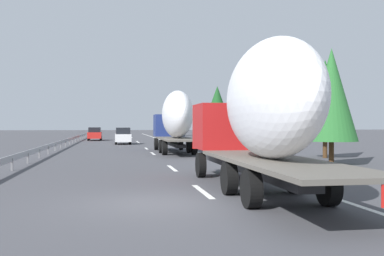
{
  "coord_description": "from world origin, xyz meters",
  "views": [
    {
      "loc": [
        -13.03,
        1.09,
        2.24
      ],
      "look_at": [
        16.97,
        -3.96,
        2.0
      ],
      "focal_mm": 43.02,
      "sensor_mm": 36.0,
      "label": 1
    }
  ],
  "objects_px": {
    "truck_lead": "(175,119)",
    "road_sign": "(184,125)",
    "car_red_compact": "(95,134)",
    "car_white_van": "(123,136)",
    "truck_trailing": "(260,111)"
  },
  "relations": [
    {
      "from": "car_red_compact",
      "to": "road_sign",
      "type": "relative_size",
      "value": 1.53
    },
    {
      "from": "truck_trailing",
      "to": "road_sign",
      "type": "distance_m",
      "value": 37.35
    },
    {
      "from": "truck_trailing",
      "to": "car_white_van",
      "type": "relative_size",
      "value": 2.92
    },
    {
      "from": "truck_trailing",
      "to": "car_white_van",
      "type": "xyz_separation_m",
      "value": [
        38.11,
        3.77,
        -1.72
      ]
    },
    {
      "from": "car_white_van",
      "to": "road_sign",
      "type": "distance_m",
      "value": 7.02
    },
    {
      "from": "car_white_van",
      "to": "road_sign",
      "type": "bearing_deg",
      "value": -97.37
    },
    {
      "from": "truck_lead",
      "to": "car_red_compact",
      "type": "xyz_separation_m",
      "value": [
        29.51,
        7.41,
        -1.74
      ]
    },
    {
      "from": "truck_lead",
      "to": "car_white_van",
      "type": "distance_m",
      "value": 17.34
    },
    {
      "from": "truck_trailing",
      "to": "road_sign",
      "type": "height_order",
      "value": "truck_trailing"
    },
    {
      "from": "car_white_van",
      "to": "car_red_compact",
      "type": "bearing_deg",
      "value": 16.05
    },
    {
      "from": "truck_lead",
      "to": "road_sign",
      "type": "height_order",
      "value": "truck_lead"
    },
    {
      "from": "truck_trailing",
      "to": "car_red_compact",
      "type": "height_order",
      "value": "truck_trailing"
    },
    {
      "from": "truck_trailing",
      "to": "car_red_compact",
      "type": "distance_m",
      "value": 51.34
    },
    {
      "from": "car_white_van",
      "to": "truck_lead",
      "type": "bearing_deg",
      "value": -167.39
    },
    {
      "from": "car_red_compact",
      "to": "car_white_van",
      "type": "bearing_deg",
      "value": -163.95
    }
  ]
}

